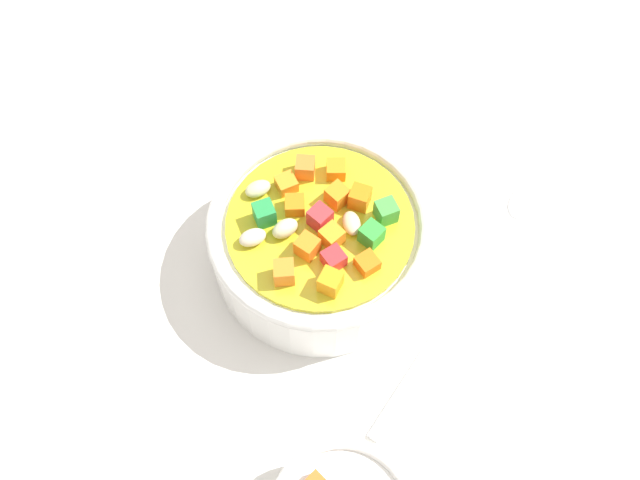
% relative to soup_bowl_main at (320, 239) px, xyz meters
% --- Properties ---
extents(ground_plane, '(1.40, 1.40, 0.02)m').
position_rel_soup_bowl_main_xyz_m(ground_plane, '(0.00, -0.00, -0.04)').
color(ground_plane, silver).
extents(soup_bowl_main, '(0.15, 0.15, 0.07)m').
position_rel_soup_bowl_main_xyz_m(soup_bowl_main, '(0.00, 0.00, 0.00)').
color(soup_bowl_main, white).
rests_on(soup_bowl_main, ground_plane).
extents(spoon, '(0.11, 0.22, 0.01)m').
position_rel_soup_bowl_main_xyz_m(spoon, '(-0.07, -0.08, -0.03)').
color(spoon, silver).
rests_on(spoon, ground_plane).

